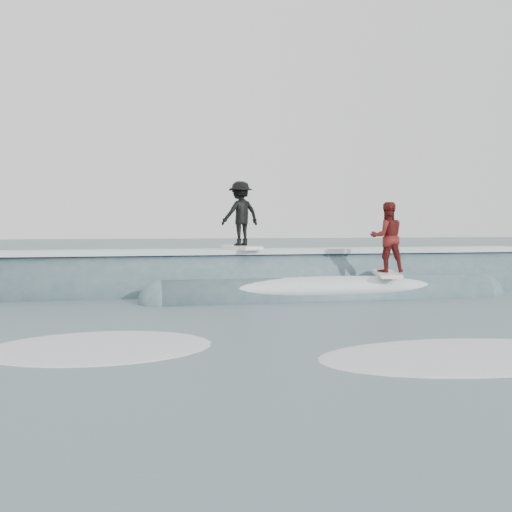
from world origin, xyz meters
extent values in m
plane|color=#415860|center=(0.00, 0.00, 0.00)|extent=(160.00, 160.00, 0.00)
cylinder|color=#37535C|center=(0.00, 6.71, 0.00)|extent=(18.59, 2.24, 2.24)
cylinder|color=#37535C|center=(1.80, 4.51, 0.00)|extent=(9.00, 1.17, 1.17)
sphere|color=#37535C|center=(-2.70, 4.51, 0.00)|extent=(1.17, 1.17, 1.17)
sphere|color=#37535C|center=(6.30, 4.51, 0.00)|extent=(1.17, 1.17, 1.17)
cube|color=silver|center=(0.00, 6.71, 1.19)|extent=(18.00, 1.30, 0.14)
ellipsoid|color=silver|center=(1.80, 4.51, 0.30)|extent=(7.60, 1.30, 0.60)
cube|color=white|center=(-0.25, 6.71, 1.31)|extent=(0.98, 2.07, 0.10)
imported|color=black|center=(-0.25, 6.71, 2.31)|extent=(1.40, 1.12, 1.90)
cube|color=silver|center=(3.39, 4.51, 0.63)|extent=(1.10, 2.07, 0.10)
imported|color=#581210|center=(3.39, 4.51, 1.64)|extent=(1.01, 0.83, 1.91)
ellipsoid|color=silver|center=(1.47, -2.29, 0.00)|extent=(3.68, 2.51, 0.10)
ellipsoid|color=silver|center=(-3.92, -0.48, 0.00)|extent=(3.57, 2.43, 0.10)
cylinder|color=#37535C|center=(7.68, 18.00, 0.00)|extent=(22.00, 0.80, 0.80)
cylinder|color=#37535C|center=(-2.49, 22.00, 0.00)|extent=(22.00, 0.60, 0.60)
camera|label=1|loc=(-3.38, -9.86, 1.94)|focal=40.00mm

